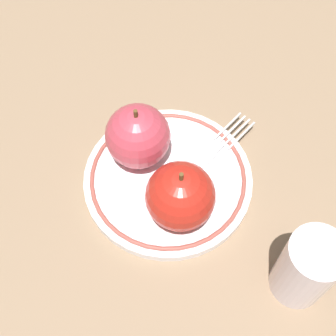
{
  "coord_description": "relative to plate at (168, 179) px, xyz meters",
  "views": [
    {
      "loc": [
        0.26,
        0.12,
        0.54
      ],
      "look_at": [
        -0.01,
        -0.01,
        0.04
      ],
      "focal_mm": 50.0,
      "sensor_mm": 36.0,
      "label": 1
    }
  ],
  "objects": [
    {
      "name": "apple_second_whole",
      "position": [
        -0.01,
        -0.05,
        0.05
      ],
      "size": [
        0.08,
        0.08,
        0.09
      ],
      "color": "#BC3B4B",
      "rests_on": "plate"
    },
    {
      "name": "plate",
      "position": [
        0.0,
        0.0,
        0.0
      ],
      "size": [
        0.22,
        0.22,
        0.02
      ],
      "color": "white",
      "rests_on": "ground_plane"
    },
    {
      "name": "apple_red_whole",
      "position": [
        0.04,
        0.04,
        0.05
      ],
      "size": [
        0.08,
        0.08,
        0.09
      ],
      "color": "red",
      "rests_on": "plate"
    },
    {
      "name": "fork",
      "position": [
        -0.05,
        0.03,
        0.01
      ],
      "size": [
        0.17,
        0.06,
        0.0
      ],
      "rotation": [
        0.0,
        0.0,
        2.87
      ],
      "color": "silver",
      "rests_on": "plate"
    },
    {
      "name": "drinking_glass",
      "position": [
        0.06,
        0.19,
        0.04
      ],
      "size": [
        0.06,
        0.06,
        0.11
      ],
      "primitive_type": "cylinder",
      "color": "silver",
      "rests_on": "ground_plane"
    },
    {
      "name": "ground_plane",
      "position": [
        0.01,
        0.01,
        -0.01
      ],
      "size": [
        2.0,
        2.0,
        0.0
      ],
      "primitive_type": "plane",
      "color": "#886D53"
    }
  ]
}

